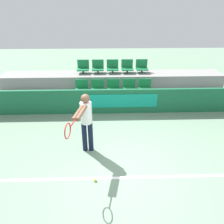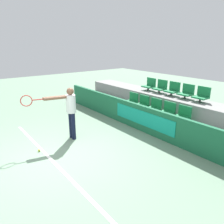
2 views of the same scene
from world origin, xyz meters
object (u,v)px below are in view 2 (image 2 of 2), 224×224
object	(u,v)px
stadium_chair_2	(154,106)
stadium_chair_9	(202,95)
stadium_chair_0	(132,100)
stadium_chair_3	(168,110)
stadium_chair_6	(160,87)
tennis_player	(68,108)
tennis_ball	(39,150)
stadium_chair_7	(173,89)
stadium_chair_5	(149,85)
stadium_chair_4	(183,115)
stadium_chair_1	(142,103)
stadium_chair_8	(186,92)

from	to	relation	value
stadium_chair_2	stadium_chair_9	size ratio (longest dim) A/B	1.00
stadium_chair_0	stadium_chair_3	xyz separation A→B (m)	(1.79, 0.00, 0.00)
stadium_chair_6	tennis_player	distance (m)	3.95
tennis_ball	stadium_chair_7	bearing A→B (deg)	83.60
stadium_chair_5	tennis_ball	distance (m)	5.20
stadium_chair_4	tennis_ball	xyz separation A→B (m)	(-1.75, -4.05, -0.69)
tennis_ball	stadium_chair_1	bearing A→B (deg)	90.44
stadium_chair_7	stadium_chair_9	distance (m)	1.19
stadium_chair_2	stadium_chair_8	bearing A→B (deg)	58.79
stadium_chair_2	stadium_chair_6	size ratio (longest dim) A/B	1.00
stadium_chair_5	stadium_chair_6	bearing A→B (deg)	0.00
stadium_chair_6	tennis_ball	size ratio (longest dim) A/B	7.71
stadium_chair_2	stadium_chair_8	size ratio (longest dim) A/B	1.00
stadium_chair_2	stadium_chair_8	xyz separation A→B (m)	(0.60, 0.98, 0.50)
stadium_chair_4	tennis_ball	world-z (taller)	stadium_chair_4
stadium_chair_2	stadium_chair_3	distance (m)	0.60
stadium_chair_4	tennis_player	world-z (taller)	tennis_player
stadium_chair_0	tennis_ball	xyz separation A→B (m)	(0.63, -4.05, -0.69)
stadium_chair_1	stadium_chair_9	xyz separation A→B (m)	(1.79, 0.98, 0.50)
stadium_chair_1	stadium_chair_2	world-z (taller)	same
stadium_chair_5	stadium_chair_7	xyz separation A→B (m)	(1.19, 0.00, 0.00)
stadium_chair_1	stadium_chair_3	size ratio (longest dim) A/B	1.00
stadium_chair_4	tennis_player	bearing A→B (deg)	-124.09
stadium_chair_6	stadium_chair_5	bearing A→B (deg)	180.00
stadium_chair_7	tennis_ball	bearing A→B (deg)	-96.40
stadium_chair_3	stadium_chair_5	xyz separation A→B (m)	(-1.79, 0.98, 0.50)
stadium_chair_4	stadium_chair_7	size ratio (longest dim) A/B	1.00
stadium_chair_5	stadium_chair_6	size ratio (longest dim) A/B	1.00
stadium_chair_8	tennis_ball	world-z (taller)	stadium_chair_8
stadium_chair_6	stadium_chair_9	xyz separation A→B (m)	(1.79, 0.00, 0.00)
stadium_chair_8	stadium_chair_9	xyz separation A→B (m)	(0.60, 0.00, 0.00)
stadium_chair_7	stadium_chair_8	distance (m)	0.60
stadium_chair_2	stadium_chair_3	bearing A→B (deg)	0.00
stadium_chair_5	stadium_chair_4	bearing A→B (deg)	-22.42
stadium_chair_5	stadium_chair_7	distance (m)	1.19
stadium_chair_6	tennis_player	xyz separation A→B (m)	(-0.21, -3.94, -0.22)
stadium_chair_0	tennis_player	world-z (taller)	tennis_player
stadium_chair_2	stadium_chair_8	distance (m)	1.25
stadium_chair_2	stadium_chair_4	size ratio (longest dim) A/B	1.00
stadium_chair_4	stadium_chair_7	xyz separation A→B (m)	(-1.19, 0.98, 0.50)
stadium_chair_0	stadium_chair_7	xyz separation A→B (m)	(1.19, 0.98, 0.50)
stadium_chair_5	stadium_chair_8	world-z (taller)	same
stadium_chair_8	stadium_chair_7	bearing A→B (deg)	180.00
stadium_chair_1	stadium_chair_6	xyz separation A→B (m)	(0.00, 0.98, 0.50)
stadium_chair_1	stadium_chair_2	xyz separation A→B (m)	(0.60, 0.00, 0.00)
stadium_chair_1	tennis_ball	world-z (taller)	stadium_chair_1
stadium_chair_0	stadium_chair_7	size ratio (longest dim) A/B	1.00
stadium_chair_2	tennis_player	world-z (taller)	tennis_player
stadium_chair_6	tennis_ball	world-z (taller)	stadium_chair_6
stadium_chair_6	tennis_player	world-z (taller)	tennis_player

